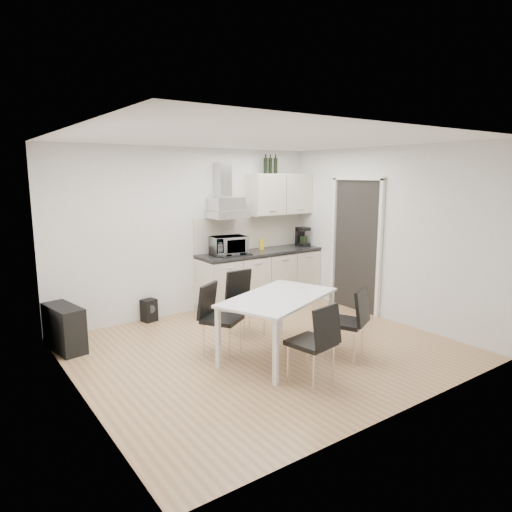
{
  "coord_description": "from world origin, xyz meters",
  "views": [
    {
      "loc": [
        -3.29,
        -4.43,
        2.2
      ],
      "look_at": [
        0.23,
        0.52,
        1.1
      ],
      "focal_mm": 32.0,
      "sensor_mm": 36.0,
      "label": 1
    }
  ],
  "objects_px": {
    "chair_near_left": "(311,343)",
    "chair_near_right": "(345,323)",
    "dining_table": "(279,302)",
    "chair_far_left": "(222,320)",
    "chair_far_right": "(247,304)",
    "kitchenette": "(261,256)",
    "guitar_amp": "(64,328)",
    "floor_speaker": "(149,310)"
  },
  "relations": [
    {
      "from": "chair_far_left",
      "to": "guitar_amp",
      "type": "relative_size",
      "value": 1.21
    },
    {
      "from": "chair_near_left",
      "to": "chair_near_right",
      "type": "height_order",
      "value": "same"
    },
    {
      "from": "kitchenette",
      "to": "chair_far_right",
      "type": "distance_m",
      "value": 1.64
    },
    {
      "from": "dining_table",
      "to": "chair_far_left",
      "type": "bearing_deg",
      "value": 120.54
    },
    {
      "from": "chair_near_left",
      "to": "chair_near_right",
      "type": "relative_size",
      "value": 1.0
    },
    {
      "from": "chair_far_right",
      "to": "chair_near_left",
      "type": "relative_size",
      "value": 1.0
    },
    {
      "from": "chair_far_right",
      "to": "dining_table",
      "type": "bearing_deg",
      "value": 81.07
    },
    {
      "from": "chair_near_left",
      "to": "chair_far_left",
      "type": "bearing_deg",
      "value": 96.41
    },
    {
      "from": "dining_table",
      "to": "chair_near_right",
      "type": "bearing_deg",
      "value": -62.76
    },
    {
      "from": "chair_far_right",
      "to": "guitar_amp",
      "type": "distance_m",
      "value": 2.36
    },
    {
      "from": "chair_far_right",
      "to": "kitchenette",
      "type": "bearing_deg",
      "value": -134.63
    },
    {
      "from": "guitar_amp",
      "to": "floor_speaker",
      "type": "relative_size",
      "value": 2.15
    },
    {
      "from": "chair_far_left",
      "to": "chair_near_left",
      "type": "relative_size",
      "value": 1.0
    },
    {
      "from": "kitchenette",
      "to": "chair_far_right",
      "type": "xyz_separation_m",
      "value": [
        -1.08,
        -1.17,
        -0.39
      ]
    },
    {
      "from": "dining_table",
      "to": "chair_far_right",
      "type": "height_order",
      "value": "chair_far_right"
    },
    {
      "from": "kitchenette",
      "to": "dining_table",
      "type": "relative_size",
      "value": 1.47
    },
    {
      "from": "chair_near_left",
      "to": "guitar_amp",
      "type": "bearing_deg",
      "value": 117.41
    },
    {
      "from": "chair_far_left",
      "to": "chair_near_right",
      "type": "bearing_deg",
      "value": 106.97
    },
    {
      "from": "chair_far_left",
      "to": "chair_near_right",
      "type": "xyz_separation_m",
      "value": [
        1.14,
        -0.95,
        0.0
      ]
    },
    {
      "from": "kitchenette",
      "to": "chair_near_right",
      "type": "height_order",
      "value": "kitchenette"
    },
    {
      "from": "dining_table",
      "to": "floor_speaker",
      "type": "xyz_separation_m",
      "value": [
        -0.77,
        2.17,
        -0.51
      ]
    },
    {
      "from": "dining_table",
      "to": "chair_far_left",
      "type": "relative_size",
      "value": 1.95
    },
    {
      "from": "floor_speaker",
      "to": "guitar_amp",
      "type": "bearing_deg",
      "value": -173.12
    },
    {
      "from": "chair_near_right",
      "to": "floor_speaker",
      "type": "distance_m",
      "value": 3.04
    },
    {
      "from": "chair_far_right",
      "to": "chair_near_right",
      "type": "height_order",
      "value": "same"
    },
    {
      "from": "dining_table",
      "to": "chair_far_left",
      "type": "height_order",
      "value": "chair_far_left"
    },
    {
      "from": "chair_far_right",
      "to": "guitar_amp",
      "type": "relative_size",
      "value": 1.21
    },
    {
      "from": "chair_near_left",
      "to": "floor_speaker",
      "type": "distance_m",
      "value": 3.02
    },
    {
      "from": "guitar_amp",
      "to": "kitchenette",
      "type": "bearing_deg",
      "value": -4.91
    },
    {
      "from": "chair_near_left",
      "to": "chair_near_right",
      "type": "xyz_separation_m",
      "value": [
        0.78,
        0.26,
        0.0
      ]
    },
    {
      "from": "floor_speaker",
      "to": "dining_table",
      "type": "bearing_deg",
      "value": -83.25
    },
    {
      "from": "chair_far_right",
      "to": "floor_speaker",
      "type": "xyz_separation_m",
      "value": [
        -0.88,
        1.33,
        -0.27
      ]
    },
    {
      "from": "kitchenette",
      "to": "chair_near_left",
      "type": "xyz_separation_m",
      "value": [
        -1.37,
        -2.79,
        -0.39
      ]
    },
    {
      "from": "chair_far_right",
      "to": "chair_near_right",
      "type": "bearing_deg",
      "value": 108.04
    },
    {
      "from": "dining_table",
      "to": "chair_near_left",
      "type": "xyz_separation_m",
      "value": [
        -0.18,
        -0.78,
        -0.24
      ]
    },
    {
      "from": "chair_near_left",
      "to": "kitchenette",
      "type": "bearing_deg",
      "value": 53.78
    },
    {
      "from": "chair_far_left",
      "to": "chair_far_right",
      "type": "bearing_deg",
      "value": 179.61
    },
    {
      "from": "chair_far_right",
      "to": "chair_near_left",
      "type": "bearing_deg",
      "value": 78.19
    },
    {
      "from": "chair_near_right",
      "to": "guitar_amp",
      "type": "relative_size",
      "value": 1.21
    },
    {
      "from": "chair_far_right",
      "to": "guitar_amp",
      "type": "height_order",
      "value": "chair_far_right"
    },
    {
      "from": "kitchenette",
      "to": "guitar_amp",
      "type": "height_order",
      "value": "kitchenette"
    },
    {
      "from": "kitchenette",
      "to": "dining_table",
      "type": "bearing_deg",
      "value": -120.61
    }
  ]
}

